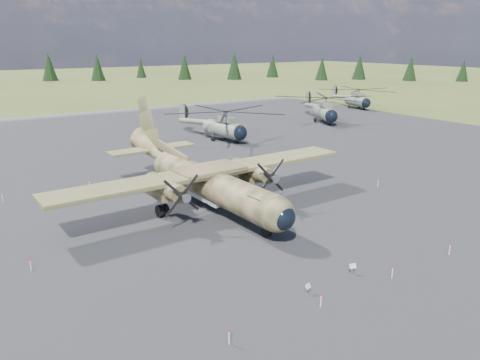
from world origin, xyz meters
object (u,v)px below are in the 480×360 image
helicopter_near (224,119)px  helicopter_mid (325,104)px  helicopter_far (357,95)px  transport_plane (203,176)px

helicopter_near → helicopter_mid: bearing=0.5°
helicopter_near → helicopter_far: 45.31m
helicopter_near → helicopter_far: helicopter_near is taller
helicopter_mid → helicopter_far: helicopter_mid is taller
transport_plane → helicopter_near: 28.59m
helicopter_near → helicopter_mid: size_ratio=0.90×
transport_plane → helicopter_far: transport_plane is taller
transport_plane → helicopter_far: bearing=30.0°
helicopter_mid → helicopter_far: 21.80m
helicopter_near → helicopter_mid: (23.82, 3.74, 0.13)m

